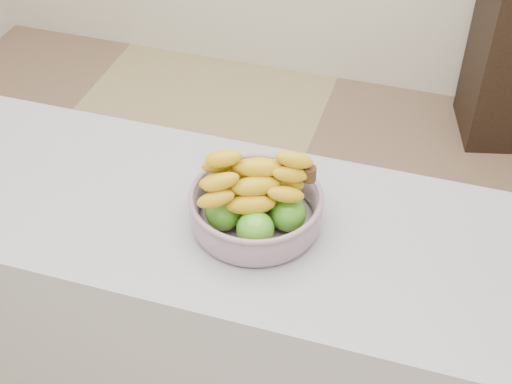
% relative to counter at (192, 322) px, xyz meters
% --- Properties ---
extents(ground, '(4.00, 4.00, 0.00)m').
position_rel_counter_xyz_m(ground, '(0.00, 0.13, -0.45)').
color(ground, tan).
rests_on(ground, ground).
extents(counter, '(2.00, 0.60, 0.90)m').
position_rel_counter_xyz_m(counter, '(0.00, 0.00, 0.00)').
color(counter, '#A6A5AE').
rests_on(counter, ground).
extents(fruit_bowl, '(0.32, 0.32, 0.20)m').
position_rel_counter_xyz_m(fruit_bowl, '(0.19, -0.00, 0.51)').
color(fruit_bowl, '#9CA7BC').
rests_on(fruit_bowl, counter).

